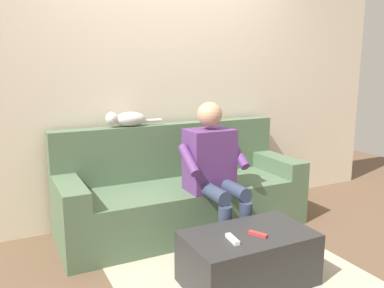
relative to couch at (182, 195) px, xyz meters
name	(u,v)px	position (x,y,z in m)	size (l,w,h in m)	color
ground_plane	(224,263)	(0.00, 0.73, -0.30)	(8.00, 8.00, 0.00)	brown
back_wall	(162,74)	(0.00, -0.41, 1.04)	(5.03, 0.06, 2.68)	beige
couch	(182,195)	(0.00, 0.00, 0.00)	(2.13, 0.75, 0.90)	#516B4C
coffee_table	(248,258)	(0.00, 1.03, -0.13)	(0.84, 0.50, 0.35)	#2D2D2D
person_solo_seated	(214,166)	(-0.11, 0.36, 0.33)	(0.52, 0.59, 1.14)	#5B3370
cat_on_backrest	(127,119)	(0.40, -0.25, 0.67)	(0.50, 0.15, 0.14)	silver
remote_white	(232,239)	(0.16, 1.08, 0.06)	(0.14, 0.04, 0.03)	white
remote_red	(258,234)	(-0.03, 1.09, 0.06)	(0.13, 0.03, 0.02)	#B73333
floor_rug	(239,274)	(0.00, 0.92, -0.30)	(1.64, 1.51, 0.01)	#B7AD93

